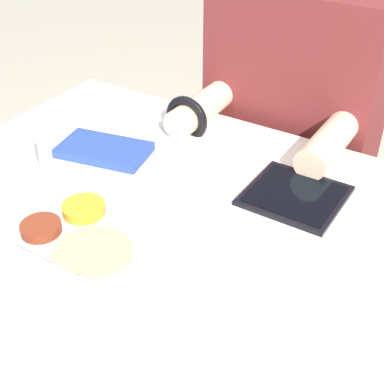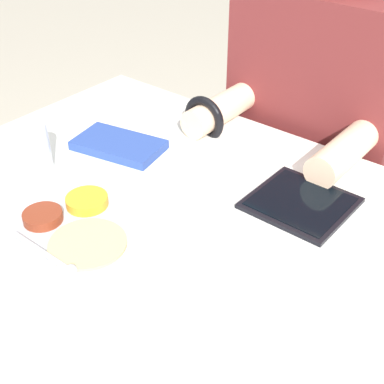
# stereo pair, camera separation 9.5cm
# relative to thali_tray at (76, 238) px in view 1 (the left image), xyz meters

# --- Properties ---
(dining_table) EXTENTS (1.04, 0.89, 0.75)m
(dining_table) POSITION_rel_thali_tray_xyz_m (0.07, 0.12, -0.38)
(dining_table) COLOR silver
(dining_table) RESTS_ON ground_plane
(thali_tray) EXTENTS (0.28, 0.28, 0.03)m
(thali_tray) POSITION_rel_thali_tray_xyz_m (0.00, 0.00, 0.00)
(thali_tray) COLOR #B7BABF
(thali_tray) RESTS_ON dining_table
(red_notebook) EXTENTS (0.21, 0.15, 0.02)m
(red_notebook) POSITION_rel_thali_tray_xyz_m (-0.15, 0.26, -0.00)
(red_notebook) COLOR silver
(red_notebook) RESTS_ON dining_table
(tablet_device) EXTENTS (0.18, 0.18, 0.01)m
(tablet_device) POSITION_rel_thali_tray_xyz_m (0.27, 0.33, -0.00)
(tablet_device) COLOR black
(tablet_device) RESTS_ON dining_table
(person_diner) EXTENTS (0.43, 0.42, 1.24)m
(person_diner) POSITION_rel_thali_tray_xyz_m (0.11, 0.70, -0.17)
(person_diner) COLOR black
(person_diner) RESTS_ON ground_plane
(drinking_glass) EXTENTS (0.07, 0.07, 0.11)m
(drinking_glass) POSITION_rel_thali_tray_xyz_m (-0.22, 0.09, 0.05)
(drinking_glass) COLOR silver
(drinking_glass) RESTS_ON dining_table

